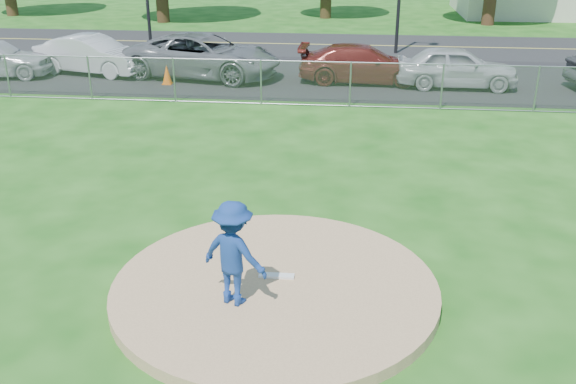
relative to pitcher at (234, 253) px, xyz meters
name	(u,v)px	position (x,y,z in m)	size (l,w,h in m)	color
ground	(316,123)	(0.55, 10.62, -1.05)	(120.00, 120.00, 0.00)	#164D11
pitchers_mound	(275,288)	(0.55, 0.62, -0.95)	(5.40, 5.40, 0.20)	tan
pitching_rubber	(276,276)	(0.55, 0.82, -0.83)	(0.60, 0.15, 0.04)	white
chain_link_fence	(320,84)	(0.55, 12.62, -0.30)	(40.00, 0.06, 1.50)	gray
parking_lot	(327,77)	(0.55, 17.12, -1.04)	(50.00, 8.00, 0.01)	black
street	(334,45)	(0.55, 24.62, -1.04)	(60.00, 7.00, 0.01)	black
pitcher	(234,253)	(0.00, 0.00, 0.00)	(1.10, 0.63, 1.70)	navy
traffic_cone	(167,75)	(-5.47, 15.18, -0.67)	(0.38, 0.38, 0.73)	orange
parked_car_white	(92,55)	(-9.00, 16.67, -0.27)	(1.63, 4.66, 1.54)	silver
parked_car_gray	(203,56)	(-4.34, 16.52, -0.19)	(2.83, 6.14, 1.71)	slate
parked_car_darkred	(363,64)	(1.96, 16.31, -0.33)	(2.00, 4.92, 1.43)	maroon
parked_car_pearl	(457,67)	(5.44, 15.84, -0.28)	(1.80, 4.47, 1.52)	silver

